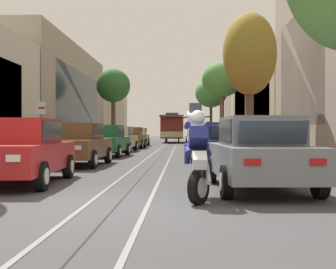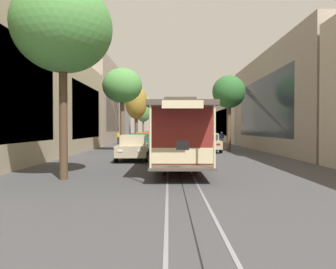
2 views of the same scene
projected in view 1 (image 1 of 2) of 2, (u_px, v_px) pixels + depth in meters
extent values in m
plane|color=#424244|center=(167.00, 148.00, 34.04)|extent=(164.48, 164.48, 0.00)
cube|color=gray|center=(163.00, 146.00, 38.64)|extent=(0.08, 73.79, 0.01)
cube|color=gray|center=(175.00, 146.00, 38.60)|extent=(0.08, 73.79, 0.01)
cube|color=black|center=(169.00, 146.00, 38.62)|extent=(0.03, 73.79, 0.01)
cube|color=gray|center=(49.00, 97.00, 38.92)|extent=(5.54, 21.63, 8.52)
cube|color=#2D3842|center=(80.00, 102.00, 38.84)|extent=(0.04, 15.35, 5.11)
cube|color=#BCAD93|center=(99.00, 113.00, 60.83)|extent=(4.86, 21.63, 7.55)
cube|color=#2D3842|center=(117.00, 116.00, 60.76)|extent=(0.04, 15.35, 4.53)
cube|color=#2D3842|center=(299.00, 68.00, 25.19)|extent=(0.04, 9.21, 6.40)
cube|color=tan|center=(283.00, 101.00, 38.29)|extent=(4.03, 12.86, 7.68)
cube|color=#2D3842|center=(259.00, 106.00, 38.35)|extent=(0.04, 9.21, 4.61)
cube|color=tan|center=(258.00, 105.00, 51.43)|extent=(4.32, 12.86, 8.60)
cube|color=#2D3842|center=(240.00, 109.00, 51.50)|extent=(0.04, 9.21, 5.16)
cube|color=#BCAD93|center=(246.00, 103.00, 64.56)|extent=(5.17, 12.86, 10.53)
cube|color=#2D3842|center=(228.00, 107.00, 64.65)|extent=(0.04, 9.21, 6.32)
cube|color=red|center=(20.00, 157.00, 10.87)|extent=(1.97, 4.37, 0.66)
cube|color=red|center=(22.00, 131.00, 11.01)|extent=(1.56, 2.12, 0.60)
cube|color=#2D3842|center=(10.00, 132.00, 10.18)|extent=(1.34, 0.28, 0.47)
cube|color=#2D3842|center=(36.00, 132.00, 12.20)|extent=(1.30, 0.25, 0.45)
cube|color=#2D3842|center=(52.00, 131.00, 11.02)|extent=(0.10, 1.81, 0.47)
cube|color=white|center=(13.00, 158.00, 8.71)|extent=(0.28, 0.05, 0.14)
cube|color=#B21414|center=(63.00, 149.00, 13.03)|extent=(0.28, 0.05, 0.12)
cube|color=#B21414|center=(24.00, 149.00, 13.02)|extent=(0.28, 0.05, 0.12)
cylinder|color=black|center=(42.00, 176.00, 9.55)|extent=(0.23, 0.65, 0.64)
cylinder|color=silver|center=(47.00, 176.00, 9.55)|extent=(0.03, 0.35, 0.35)
cylinder|color=black|center=(68.00, 166.00, 12.21)|extent=(0.23, 0.65, 0.64)
cylinder|color=silver|center=(72.00, 166.00, 12.21)|extent=(0.03, 0.35, 0.35)
cylinder|color=black|center=(3.00, 166.00, 12.20)|extent=(0.23, 0.65, 0.64)
cube|color=brown|center=(77.00, 148.00, 16.65)|extent=(1.92, 4.35, 0.66)
cube|color=brown|center=(78.00, 131.00, 16.79)|extent=(1.53, 2.10, 0.60)
cube|color=#2D3842|center=(72.00, 132.00, 15.96)|extent=(1.34, 0.26, 0.47)
cube|color=#2D3842|center=(86.00, 132.00, 17.97)|extent=(1.30, 0.23, 0.45)
cube|color=#2D3842|center=(98.00, 131.00, 16.75)|extent=(0.08, 1.81, 0.47)
cube|color=#2D3842|center=(59.00, 131.00, 16.84)|extent=(0.08, 1.81, 0.47)
cube|color=white|center=(77.00, 148.00, 14.46)|extent=(0.28, 0.05, 0.14)
cube|color=#B21414|center=(104.00, 144.00, 18.77)|extent=(0.28, 0.05, 0.12)
cube|color=white|center=(43.00, 148.00, 14.52)|extent=(0.28, 0.05, 0.14)
cube|color=#B21414|center=(78.00, 144.00, 18.83)|extent=(0.28, 0.05, 0.12)
cylinder|color=black|center=(93.00, 159.00, 15.27)|extent=(0.22, 0.65, 0.64)
cylinder|color=silver|center=(96.00, 159.00, 15.26)|extent=(0.03, 0.35, 0.35)
cylinder|color=black|center=(42.00, 159.00, 15.37)|extent=(0.22, 0.65, 0.64)
cylinder|color=silver|center=(39.00, 159.00, 15.38)|extent=(0.03, 0.35, 0.35)
cylinder|color=black|center=(108.00, 155.00, 17.93)|extent=(0.22, 0.65, 0.64)
cylinder|color=silver|center=(111.00, 155.00, 17.92)|extent=(0.03, 0.35, 0.35)
cylinder|color=black|center=(64.00, 155.00, 18.03)|extent=(0.22, 0.65, 0.64)
cylinder|color=silver|center=(62.00, 155.00, 18.04)|extent=(0.03, 0.35, 0.35)
cube|color=#1E6038|center=(106.00, 144.00, 22.72)|extent=(1.98, 4.37, 0.66)
cube|color=#1E6038|center=(106.00, 131.00, 22.86)|extent=(1.56, 2.12, 0.60)
cube|color=#2D3842|center=(103.00, 132.00, 22.03)|extent=(1.34, 0.28, 0.47)
cube|color=#2D3842|center=(111.00, 132.00, 24.04)|extent=(1.30, 0.25, 0.45)
cube|color=#2D3842|center=(121.00, 131.00, 22.81)|extent=(0.11, 1.81, 0.47)
cube|color=#2D3842|center=(92.00, 131.00, 22.92)|extent=(0.11, 1.81, 0.47)
cube|color=white|center=(108.00, 143.00, 20.52)|extent=(0.28, 0.05, 0.14)
cube|color=#B21414|center=(124.00, 141.00, 24.83)|extent=(0.28, 0.05, 0.12)
cube|color=white|center=(84.00, 143.00, 20.60)|extent=(0.28, 0.05, 0.14)
cube|color=#B21414|center=(104.00, 141.00, 24.91)|extent=(0.28, 0.05, 0.12)
cylinder|color=black|center=(118.00, 151.00, 21.32)|extent=(0.23, 0.65, 0.64)
cylinder|color=silver|center=(121.00, 151.00, 21.32)|extent=(0.03, 0.35, 0.35)
cylinder|color=black|center=(82.00, 151.00, 21.46)|extent=(0.23, 0.65, 0.64)
cylinder|color=silver|center=(79.00, 151.00, 21.46)|extent=(0.03, 0.35, 0.35)
cylinder|color=black|center=(127.00, 149.00, 23.98)|extent=(0.23, 0.65, 0.64)
cylinder|color=silver|center=(129.00, 149.00, 23.98)|extent=(0.03, 0.35, 0.35)
cylinder|color=black|center=(95.00, 149.00, 24.11)|extent=(0.23, 0.65, 0.64)
cylinder|color=silver|center=(93.00, 149.00, 24.12)|extent=(0.03, 0.35, 0.35)
cube|color=#C1B28E|center=(119.00, 141.00, 28.35)|extent=(1.99, 4.38, 0.66)
cube|color=#C1B28E|center=(119.00, 131.00, 28.50)|extent=(1.57, 2.13, 0.60)
cube|color=#2D3842|center=(117.00, 132.00, 27.66)|extent=(1.34, 0.28, 0.47)
cube|color=#2D3842|center=(122.00, 132.00, 29.68)|extent=(1.30, 0.26, 0.45)
cube|color=#2D3842|center=(131.00, 131.00, 28.44)|extent=(0.11, 1.81, 0.47)
cube|color=#2D3842|center=(107.00, 131.00, 28.56)|extent=(0.11, 1.81, 0.47)
cube|color=white|center=(121.00, 140.00, 26.16)|extent=(0.28, 0.05, 0.14)
cube|color=#B21414|center=(133.00, 139.00, 30.46)|extent=(0.28, 0.05, 0.12)
cube|color=white|center=(102.00, 140.00, 26.24)|extent=(0.28, 0.05, 0.14)
cube|color=#B21414|center=(116.00, 139.00, 30.55)|extent=(0.28, 0.05, 0.12)
cylinder|color=black|center=(129.00, 147.00, 26.96)|extent=(0.23, 0.65, 0.64)
cylinder|color=silver|center=(131.00, 147.00, 26.95)|extent=(0.04, 0.35, 0.35)
cylinder|color=black|center=(100.00, 147.00, 27.09)|extent=(0.23, 0.65, 0.64)
cylinder|color=silver|center=(98.00, 147.00, 27.10)|extent=(0.04, 0.35, 0.35)
cylinder|color=black|center=(136.00, 146.00, 29.62)|extent=(0.23, 0.65, 0.64)
cylinder|color=silver|center=(137.00, 146.00, 29.61)|extent=(0.04, 0.35, 0.35)
cylinder|color=black|center=(109.00, 146.00, 29.75)|extent=(0.23, 0.65, 0.64)
cylinder|color=silver|center=(108.00, 146.00, 29.76)|extent=(0.04, 0.35, 0.35)
cube|color=brown|center=(131.00, 140.00, 33.77)|extent=(1.82, 4.31, 0.66)
cube|color=brown|center=(132.00, 131.00, 33.92)|extent=(1.48, 2.07, 0.60)
cube|color=#2D3842|center=(130.00, 132.00, 33.08)|extent=(1.33, 0.23, 0.47)
cube|color=#2D3842|center=(133.00, 132.00, 35.10)|extent=(1.30, 0.20, 0.45)
cube|color=#2D3842|center=(141.00, 131.00, 33.89)|extent=(0.04, 1.81, 0.47)
cube|color=#2D3842|center=(122.00, 131.00, 33.95)|extent=(0.04, 1.81, 0.47)
cube|color=white|center=(136.00, 139.00, 31.60)|extent=(0.28, 0.04, 0.14)
cube|color=#B21414|center=(141.00, 138.00, 35.91)|extent=(0.28, 0.04, 0.12)
cube|color=white|center=(120.00, 139.00, 31.64)|extent=(0.28, 0.04, 0.14)
cube|color=#B21414|center=(127.00, 138.00, 35.95)|extent=(0.28, 0.04, 0.12)
cylinder|color=black|center=(141.00, 145.00, 32.41)|extent=(0.20, 0.64, 0.64)
cylinder|color=silver|center=(143.00, 145.00, 32.41)|extent=(0.02, 0.35, 0.35)
cylinder|color=black|center=(117.00, 145.00, 32.48)|extent=(0.20, 0.64, 0.64)
cylinder|color=silver|center=(115.00, 145.00, 32.48)|extent=(0.02, 0.35, 0.35)
cylinder|color=black|center=(145.00, 144.00, 35.08)|extent=(0.20, 0.64, 0.64)
cylinder|color=silver|center=(146.00, 144.00, 35.07)|extent=(0.02, 0.35, 0.35)
cylinder|color=black|center=(122.00, 144.00, 35.14)|extent=(0.20, 0.64, 0.64)
cylinder|color=silver|center=(121.00, 144.00, 35.14)|extent=(0.02, 0.35, 0.35)
cube|color=#C1B28E|center=(137.00, 138.00, 39.90)|extent=(1.81, 4.30, 0.66)
cube|color=#C1B28E|center=(138.00, 131.00, 40.05)|extent=(1.48, 2.07, 0.60)
cube|color=#2D3842|center=(137.00, 131.00, 39.21)|extent=(1.33, 0.22, 0.47)
cube|color=#2D3842|center=(139.00, 131.00, 41.23)|extent=(1.30, 0.20, 0.45)
cube|color=#2D3842|center=(146.00, 131.00, 40.02)|extent=(0.03, 1.81, 0.47)
cube|color=#2D3842|center=(129.00, 131.00, 40.07)|extent=(0.03, 1.81, 0.47)
cube|color=white|center=(141.00, 138.00, 37.72)|extent=(0.28, 0.04, 0.14)
cube|color=#B21414|center=(146.00, 137.00, 42.04)|extent=(0.28, 0.04, 0.12)
cube|color=white|center=(128.00, 138.00, 37.76)|extent=(0.28, 0.04, 0.14)
cube|color=#B21414|center=(134.00, 137.00, 42.08)|extent=(0.28, 0.04, 0.12)
cylinder|color=black|center=(146.00, 142.00, 38.54)|extent=(0.20, 0.64, 0.64)
cylinder|color=silver|center=(147.00, 142.00, 38.54)|extent=(0.02, 0.35, 0.35)
cylinder|color=black|center=(126.00, 142.00, 38.60)|extent=(0.20, 0.64, 0.64)
cylinder|color=silver|center=(124.00, 142.00, 38.60)|extent=(0.02, 0.35, 0.35)
cylinder|color=black|center=(148.00, 142.00, 41.21)|extent=(0.20, 0.64, 0.64)
cylinder|color=silver|center=(150.00, 142.00, 41.20)|extent=(0.02, 0.35, 0.35)
cylinder|color=black|center=(129.00, 142.00, 41.27)|extent=(0.20, 0.64, 0.64)
cylinder|color=silver|center=(128.00, 142.00, 41.27)|extent=(0.02, 0.35, 0.35)
cube|color=slate|center=(258.00, 160.00, 9.80)|extent=(1.99, 4.37, 0.66)
cube|color=slate|center=(260.00, 131.00, 9.64)|extent=(1.56, 2.13, 0.60)
cube|color=#2D3842|center=(252.00, 132.00, 10.48)|extent=(1.34, 0.28, 0.47)
cube|color=#2D3842|center=(273.00, 132.00, 8.46)|extent=(1.30, 0.25, 0.45)
cube|color=#2D3842|center=(225.00, 131.00, 9.64)|extent=(0.11, 1.81, 0.47)
cube|color=#2D3842|center=(295.00, 131.00, 9.65)|extent=(0.11, 1.81, 0.47)
cube|color=white|center=(220.00, 151.00, 11.95)|extent=(0.28, 0.05, 0.14)
cube|color=#B21414|center=(252.00, 162.00, 7.63)|extent=(0.28, 0.05, 0.12)
cube|color=white|center=(262.00, 151.00, 11.96)|extent=(0.28, 0.05, 0.14)
cube|color=#B21414|center=(318.00, 162.00, 7.65)|extent=(0.28, 0.05, 0.12)
cylinder|color=black|center=(211.00, 170.00, 11.12)|extent=(0.23, 0.65, 0.64)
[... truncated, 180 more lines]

